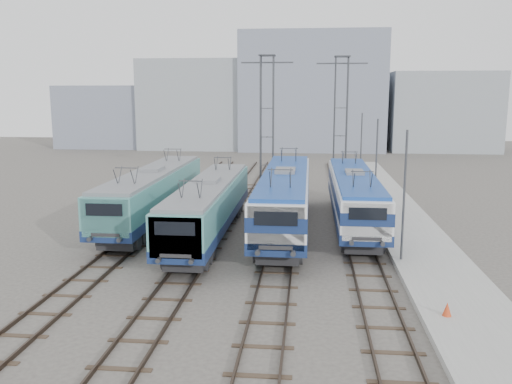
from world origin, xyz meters
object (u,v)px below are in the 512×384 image
at_px(mast_front, 404,199).
at_px(mast_mid, 376,167).
at_px(locomotive_far_right, 354,194).
at_px(safety_cone, 447,309).
at_px(catenary_tower_east, 341,118).
at_px(mast_rear, 361,150).
at_px(locomotive_center_left, 209,204).
at_px(locomotive_center_right, 285,195).
at_px(catenary_tower_west, 267,118).
at_px(locomotive_far_left, 153,192).

relative_size(mast_front, mast_mid, 1.00).
xyz_separation_m(locomotive_far_right, safety_cone, (2.42, -15.28, -1.67)).
relative_size(catenary_tower_east, mast_rear, 1.71).
bearing_deg(safety_cone, locomotive_far_right, 99.01).
bearing_deg(locomotive_center_left, catenary_tower_east, 64.00).
bearing_deg(catenary_tower_east, locomotive_far_right, -88.98).
distance_m(locomotive_center_right, mast_front, 9.00).
xyz_separation_m(catenary_tower_west, mast_mid, (8.60, -8.00, -3.14)).
bearing_deg(catenary_tower_east, locomotive_center_right, -105.13).
relative_size(locomotive_far_left, locomotive_far_right, 1.02).
bearing_deg(locomotive_far_right, mast_front, -77.01).
bearing_deg(mast_rear, locomotive_far_left, -132.94).
bearing_deg(mast_rear, safety_cone, -88.95).
height_order(locomotive_center_left, locomotive_center_right, locomotive_center_right).
bearing_deg(mast_mid, mast_front, -90.00).
relative_size(locomotive_center_right, mast_mid, 2.70).
height_order(locomotive_far_left, catenary_tower_east, catenary_tower_east).
xyz_separation_m(locomotive_far_left, mast_front, (15.35, -7.51, 1.27)).
distance_m(mast_rear, safety_cone, 31.40).
bearing_deg(mast_rear, mast_mid, -90.00).
height_order(mast_mid, mast_rear, same).
xyz_separation_m(mast_mid, mast_rear, (0.00, 12.00, 0.00)).
distance_m(locomotive_far_left, mast_rear, 22.57).
distance_m(catenary_tower_west, safety_cone, 29.39).
bearing_deg(locomotive_center_left, locomotive_far_left, 142.58).
distance_m(locomotive_center_right, mast_mid, 8.62).
height_order(catenary_tower_east, mast_rear, catenary_tower_east).
distance_m(locomotive_far_left, locomotive_far_right, 13.51).
distance_m(locomotive_far_right, mast_rear, 16.13).
xyz_separation_m(locomotive_center_left, mast_front, (10.85, -4.06, 1.35)).
distance_m(locomotive_far_left, mast_front, 17.13).
bearing_deg(mast_rear, catenary_tower_east, -136.40).
relative_size(locomotive_center_left, safety_cone, 31.63).
relative_size(locomotive_center_right, safety_cone, 34.71).
distance_m(locomotive_center_right, mast_rear, 18.86).
bearing_deg(mast_front, safety_cone, -85.49).
distance_m(locomotive_far_right, mast_mid, 4.57).
height_order(locomotive_far_right, safety_cone, locomotive_far_right).
height_order(catenary_tower_west, mast_rear, catenary_tower_west).
xyz_separation_m(locomotive_far_right, mast_mid, (1.85, 3.98, 1.26)).
relative_size(catenary_tower_west, safety_cone, 22.04).
distance_m(locomotive_far_left, catenary_tower_east, 20.13).
distance_m(locomotive_center_left, safety_cone, 16.16).
bearing_deg(mast_front, catenary_tower_east, 95.45).
distance_m(mast_front, mast_mid, 12.00).
height_order(locomotive_far_right, mast_front, mast_front).
height_order(locomotive_center_left, mast_rear, mast_rear).
relative_size(locomotive_center_right, mast_rear, 2.70).
xyz_separation_m(locomotive_center_right, mast_rear, (6.35, 17.72, 1.10)).
relative_size(mast_front, mast_rear, 1.00).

